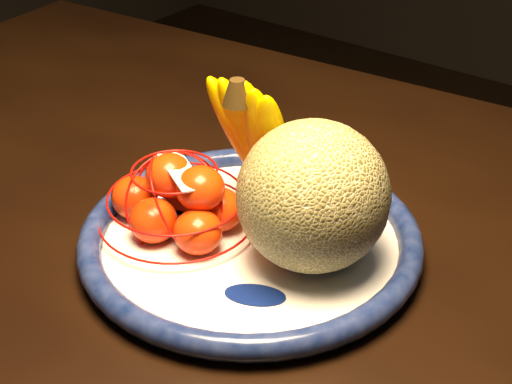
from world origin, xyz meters
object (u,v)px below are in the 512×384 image
Objects in this scene: fruit_bowl at (250,240)px; banana_bunch at (258,135)px; cantaloupe at (313,196)px; mandarin_bag at (179,202)px; dining_table at (249,269)px.

fruit_bowl is 0.11m from banana_bunch.
fruit_bowl is 2.02× the size of banana_bunch.
cantaloupe is 0.84× the size of banana_bunch.
cantaloupe is at bearing 8.90° from fruit_bowl.
fruit_bowl is at bearing -171.10° from cantaloupe.
banana_bunch reaches higher than fruit_bowl.
cantaloupe is at bearing -22.90° from banana_bunch.
cantaloupe is (0.07, 0.01, 0.08)m from fruit_bowl.
fruit_bowl is 0.10m from cantaloupe.
mandarin_bag is at bearing -164.92° from cantaloupe.
dining_table is at bearing -163.86° from banana_bunch.
fruit_bowl is 1.79× the size of mandarin_bag.
banana_bunch is (0.01, 0.00, 0.19)m from dining_table.
banana_bunch is 0.89× the size of mandarin_bag.
mandarin_bag is (-0.03, -0.08, 0.13)m from dining_table.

